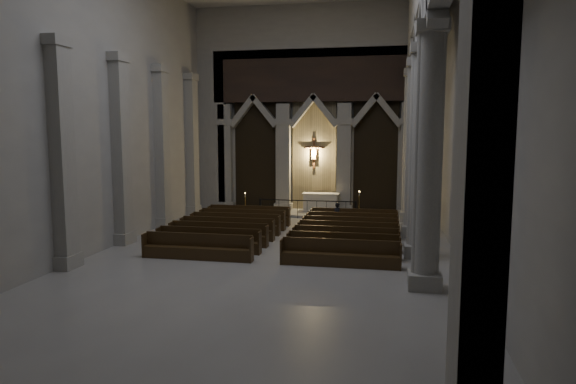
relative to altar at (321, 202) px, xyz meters
The scene contains 11 objects.
room 12.95m from the altar, 92.77° to the right, with size 24.00×24.10×12.00m.
sanctuary_wall 5.98m from the altar, 131.64° to the left, with size 14.00×0.77×12.00m.
right_arcade 12.96m from the altar, 62.65° to the right, with size 1.00×24.00×12.00m.
left_pilasters 10.89m from the altar, 134.38° to the right, with size 0.60×13.00×8.03m.
sanctuary_step 0.88m from the altar, 147.37° to the right, with size 8.50×2.60×0.15m, color #9F9C94.
altar is the anchor object (origin of this frame).
altar_rail 1.83m from the altar, 106.84° to the right, with size 5.41×0.09×1.06m.
candle_stand_left 4.46m from the altar, 153.89° to the right, with size 0.24×0.24×1.39m.
candle_stand_right 2.79m from the altar, 34.08° to the right, with size 0.27×0.27×1.59m.
pews 7.71m from the altar, 93.94° to the right, with size 9.72×7.81×0.96m.
worshipper 4.12m from the altar, 70.69° to the right, with size 0.45×0.29×1.23m, color black.
Camera 1 is at (4.30, -18.43, 4.87)m, focal length 32.00 mm.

